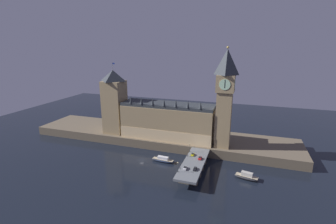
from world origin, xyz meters
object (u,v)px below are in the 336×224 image
(car_northbound_lead, at_px, (193,154))
(car_southbound_lead, at_px, (195,169))
(street_lamp_near, at_px, (178,166))
(pedestrian_near_rail, at_px, (180,168))
(car_southbound_trail, at_px, (200,158))
(pedestrian_far_rail, at_px, (188,155))
(street_lamp_far, at_px, (190,146))
(clock_tower, at_px, (225,96))
(boat_downstream, at_px, (247,177))
(victoria_tower, at_px, (115,102))
(car_northbound_trail, at_px, (185,168))
(boat_upstream, at_px, (163,160))

(car_northbound_lead, height_order, car_southbound_lead, car_southbound_lead)
(street_lamp_near, bearing_deg, car_southbound_lead, 32.05)
(pedestrian_near_rail, bearing_deg, car_southbound_trail, 62.86)
(pedestrian_far_rail, distance_m, street_lamp_far, 8.23)
(car_southbound_trail, bearing_deg, street_lamp_near, -113.78)
(clock_tower, relative_size, street_lamp_far, 10.79)
(car_northbound_lead, height_order, pedestrian_far_rail, pedestrian_far_rail)
(car_southbound_trail, distance_m, boat_downstream, 30.36)
(victoria_tower, xyz_separation_m, street_lamp_near, (69.20, -49.27, -22.53))
(pedestrian_far_rail, height_order, street_lamp_near, street_lamp_near)
(victoria_tower, bearing_deg, clock_tower, -1.86)
(clock_tower, bearing_deg, pedestrian_near_rail, -114.75)
(victoria_tower, relative_size, car_southbound_trail, 14.79)
(car_northbound_lead, relative_size, pedestrian_near_rail, 2.32)
(victoria_tower, bearing_deg, car_northbound_lead, -18.82)
(car_southbound_lead, xyz_separation_m, boat_downstream, (29.51, 10.62, -5.71))
(pedestrian_near_rail, xyz_separation_m, street_lamp_near, (-0.40, -3.67, 3.02))
(boat_downstream, bearing_deg, street_lamp_far, 161.16)
(car_northbound_trail, xyz_separation_m, car_southbound_lead, (5.77, 1.14, -0.05))
(victoria_tower, distance_m, boat_downstream, 117.01)
(victoria_tower, bearing_deg, boat_upstream, -27.73)
(street_lamp_near, bearing_deg, car_northbound_trail, 54.02)
(car_northbound_trail, xyz_separation_m, car_southbound_trail, (5.77, 16.02, -0.03))
(clock_tower, bearing_deg, car_northbound_lead, -127.62)
(car_southbound_lead, bearing_deg, street_lamp_far, 110.84)
(pedestrian_far_rail, bearing_deg, street_lamp_far, 93.04)
(pedestrian_far_rail, xyz_separation_m, boat_upstream, (-17.34, -0.10, -6.12))
(victoria_tower, distance_m, car_northbound_lead, 80.82)
(street_lamp_near, xyz_separation_m, boat_downstream, (38.56, 16.29, -8.97))
(street_lamp_far, bearing_deg, boat_upstream, -155.71)
(street_lamp_far, height_order, boat_downstream, street_lamp_far)
(car_southbound_trail, xyz_separation_m, pedestrian_near_rail, (-8.65, -16.87, 0.22))
(pedestrian_near_rail, relative_size, street_lamp_near, 0.27)
(car_southbound_lead, height_order, boat_downstream, car_southbound_lead)
(pedestrian_near_rail, height_order, pedestrian_far_rail, pedestrian_near_rail)
(pedestrian_near_rail, distance_m, street_lamp_far, 25.97)
(car_northbound_lead, bearing_deg, boat_downstream, -13.21)
(clock_tower, height_order, street_lamp_near, clock_tower)
(street_lamp_near, relative_size, boat_downstream, 0.41)
(victoria_tower, height_order, street_lamp_far, victoria_tower)
(car_southbound_trail, bearing_deg, car_southbound_lead, -90.00)
(pedestrian_near_rail, xyz_separation_m, boat_downstream, (38.16, 12.62, -5.95))
(street_lamp_near, bearing_deg, pedestrian_near_rail, 83.77)
(victoria_tower, relative_size, car_northbound_lead, 14.54)
(clock_tower, height_order, pedestrian_near_rail, clock_tower)
(car_southbound_lead, relative_size, boat_downstream, 0.28)
(pedestrian_near_rail, height_order, boat_downstream, pedestrian_near_rail)
(car_southbound_lead, height_order, pedestrian_far_rail, pedestrian_far_rail)
(pedestrian_near_rail, height_order, street_lamp_far, street_lamp_far)
(car_northbound_trail, xyz_separation_m, street_lamp_far, (-3.28, 24.92, 3.38))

